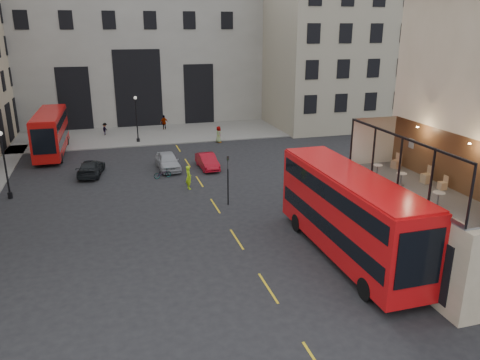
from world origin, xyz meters
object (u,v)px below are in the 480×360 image
object	(u,v)px
car_c	(91,168)
pedestrian_a	(55,136)
cafe_chair_d	(396,164)
cafe_table_near	(438,197)
cafe_table_far	(377,169)
car_a	(168,161)
bus_far	(50,131)
car_b	(207,161)
traffic_light_near	(228,174)
pedestrian_d	(219,134)
traffic_light_far	(47,138)
street_lamp_a	(6,169)
pedestrian_c	(164,123)
cafe_chair_c	(427,178)
street_lamp_b	(137,122)
bus_near	(348,211)
bicycle	(162,173)
cafe_chair_b	(443,185)
cyclist	(189,177)
pedestrian_b	(105,129)
cafe_table_mid	(401,177)

from	to	relation	value
car_c	pedestrian_a	distance (m)	13.75
cafe_chair_d	cafe_table_near	bearing A→B (deg)	-106.28
cafe_table_far	car_a	bearing A→B (deg)	115.55
bus_far	car_b	world-z (taller)	bus_far
traffic_light_near	pedestrian_d	size ratio (longest dim) A/B	2.02
traffic_light_far	cafe_chair_d	size ratio (longest dim) A/B	4.20
street_lamp_a	pedestrian_c	xyz separation A→B (m)	(14.76, 22.00, -1.42)
car_c	cafe_chair_c	size ratio (longest dim) A/B	4.91
car_a	cafe_chair_c	xyz separation A→B (m)	(11.42, -21.71, 4.09)
street_lamp_b	cafe_chair_c	world-z (taller)	cafe_chair_c
pedestrian_a	cafe_chair_c	world-z (taller)	cafe_chair_c
bus_near	cafe_chair_d	bearing A→B (deg)	21.25
street_lamp_b	bicycle	xyz separation A→B (m)	(1.06, -14.11, -1.98)
car_b	car_c	world-z (taller)	car_b
pedestrian_d	cafe_table_far	xyz separation A→B (m)	(2.45, -28.98, 4.10)
traffic_light_near	cafe_table_near	world-z (taller)	cafe_table_near
car_b	pedestrian_c	distance (m)	18.36
traffic_light_near	bicycle	size ratio (longest dim) A/B	2.40
traffic_light_near	cafe_chair_d	bearing A→B (deg)	-45.07
cafe_table_far	cafe_chair_b	size ratio (longest dim) A/B	0.89
car_b	cyclist	size ratio (longest dim) A/B	2.13
car_b	cafe_chair_c	size ratio (longest dim) A/B	4.41
pedestrian_b	cafe_chair_b	xyz separation A→B (m)	(17.03, -39.11, 4.03)
traffic_light_near	car_c	xyz separation A→B (m)	(-10.00, 10.52, -1.75)
street_lamp_a	car_b	world-z (taller)	street_lamp_a
street_lamp_a	street_lamp_b	xyz separation A→B (m)	(11.00, 16.00, 0.00)
bicycle	pedestrian_d	bearing A→B (deg)	-48.08
traffic_light_near	car_b	size ratio (longest dim) A/B	0.91
cafe_table_far	pedestrian_c	bearing A→B (deg)	101.52
pedestrian_b	cafe_table_mid	size ratio (longest dim) A/B	2.41
street_lamp_a	pedestrian_d	distance (m)	24.15
pedestrian_b	pedestrian_c	distance (m)	7.48
street_lamp_b	cafe_chair_b	world-z (taller)	cafe_chair_b
traffic_light_near	pedestrian_a	bearing A→B (deg)	120.69
bus_near	cafe_table_mid	world-z (taller)	cafe_table_mid
cafe_table_near	cafe_table_mid	bearing A→B (deg)	86.27
pedestrian_b	cafe_table_mid	xyz separation A→B (m)	(15.38, -37.85, 4.24)
street_lamp_a	pedestrian_a	xyz separation A→B (m)	(1.96, 17.66, -1.47)
street_lamp_a	bus_far	size ratio (longest dim) A/B	0.48
cafe_chair_c	bus_near	bearing A→B (deg)	159.62
car_c	cafe_chair_c	xyz separation A→B (m)	(18.31, -21.80, 4.21)
bus_near	cafe_table_mid	size ratio (longest dim) A/B	19.11
pedestrian_a	pedestrian_c	bearing A→B (deg)	8.93
street_lamp_b	car_b	size ratio (longest dim) A/B	1.27
cafe_chair_b	car_a	bearing A→B (deg)	116.79
cafe_table_far	street_lamp_a	bearing A→B (deg)	145.42
cafe_chair_b	cafe_chair_c	size ratio (longest dim) A/B	0.79
pedestrian_d	cafe_table_far	bearing A→B (deg)	168.84
cafe_table_mid	cafe_chair_b	bearing A→B (deg)	-37.11
bus_near	pedestrian_c	world-z (taller)	bus_near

